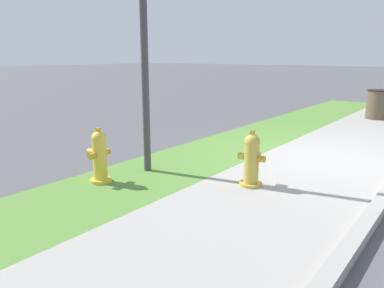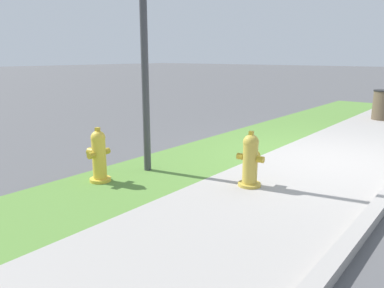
% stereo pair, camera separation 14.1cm
% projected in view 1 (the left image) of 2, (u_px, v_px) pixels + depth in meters
% --- Properties ---
extents(ground_plane, '(120.00, 120.00, 0.00)m').
position_uv_depth(ground_plane, '(329.00, 160.00, 6.51)').
color(ground_plane, '#515154').
extents(sidewalk_pavement, '(18.00, 2.18, 0.01)m').
position_uv_depth(sidewalk_pavement, '(329.00, 159.00, 6.51)').
color(sidewalk_pavement, '#9E9993').
rests_on(sidewalk_pavement, ground).
extents(grass_verge, '(18.00, 1.65, 0.01)m').
position_uv_depth(grass_verge, '(234.00, 144.00, 7.64)').
color(grass_verge, '#568438').
rests_on(grass_verge, ground).
extents(fire_hydrant_far_end, '(0.37, 0.39, 0.78)m').
position_uv_depth(fire_hydrant_far_end, '(252.00, 160.00, 5.12)').
color(fire_hydrant_far_end, gold).
rests_on(fire_hydrant_far_end, ground).
extents(fire_hydrant_by_grass_verge, '(0.38, 0.35, 0.79)m').
position_uv_depth(fire_hydrant_by_grass_verge, '(99.00, 156.00, 5.27)').
color(fire_hydrant_by_grass_verge, gold).
rests_on(fire_hydrant_by_grass_verge, ground).
extents(trash_bin, '(0.59, 0.59, 0.83)m').
position_uv_depth(trash_bin, '(377.00, 105.00, 10.55)').
color(trash_bin, brown).
rests_on(trash_bin, ground).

